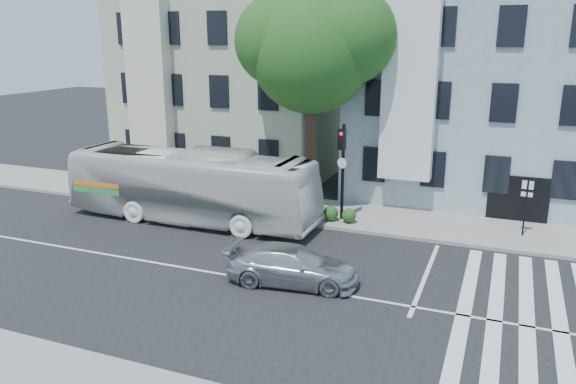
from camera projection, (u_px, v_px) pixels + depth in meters
The scene contains 10 objects.
ground at pixel (229, 275), 19.91m from camera, with size 120.00×120.00×0.00m, color black.
sidewalk_far at pixel (306, 211), 27.04m from camera, with size 80.00×4.00×0.15m, color gray.
building_left at pixel (238, 82), 34.36m from camera, with size 12.00×10.00×11.00m, color #A7AB8F.
building_right at pixel (478, 90), 29.36m from camera, with size 12.00×10.00×11.00m, color gray.
street_tree at pixel (314, 44), 25.61m from camera, with size 7.30×5.90×11.10m.
bus at pixel (191, 186), 25.43m from camera, with size 11.88×2.78×3.31m, color silver.
sedan at pixel (292, 265), 19.13m from camera, with size 4.51×1.83×1.31m, color silver.
hedge at pixel (262, 205), 26.49m from camera, with size 8.50×0.84×0.70m, color #286721, non-canonical shape.
traffic_signal at pixel (342, 160), 24.82m from camera, with size 0.45×0.54×4.49m.
far_sign_pole at pixel (526, 199), 23.09m from camera, with size 0.45×0.18×2.51m.
Camera 1 is at (8.77, -16.30, 8.18)m, focal length 35.00 mm.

